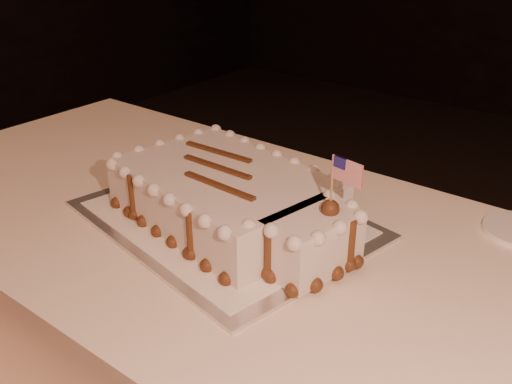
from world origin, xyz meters
The scene contains 3 objects.
cake_board centered at (-0.35, 0.60, 0.75)m, with size 0.55×0.42×0.01m, color silver.
doily centered at (-0.35, 0.60, 0.76)m, with size 0.49×0.38×0.00m, color white.
sheet_cake centered at (-0.32, 0.60, 0.81)m, with size 0.54×0.37×0.21m.
Camera 1 is at (0.31, -0.14, 1.31)m, focal length 40.00 mm.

